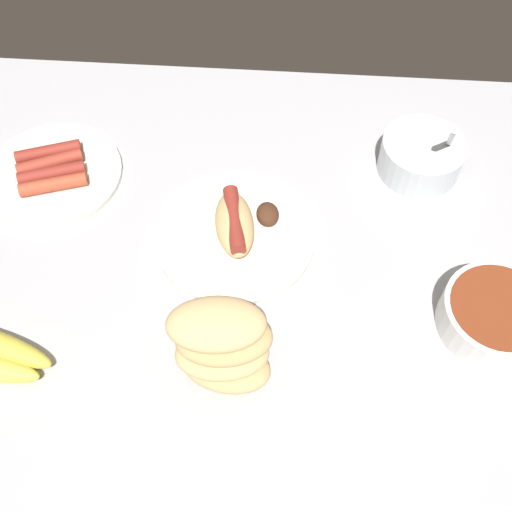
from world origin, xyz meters
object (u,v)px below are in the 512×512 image
Objects in this scene: bowl_chili at (494,315)px; plate_sausages at (53,172)px; bowl_coleslaw at (421,155)px; bread_stack at (222,346)px; plate_hotdog_assembled at (236,229)px.

bowl_chili is 73.85cm from plate_sausages.
bowl_coleslaw is 48.89cm from bread_stack.
bread_stack reaches higher than plate_hotdog_assembled.
bowl_chili is (8.00, -29.43, -0.38)cm from bowl_coleslaw.
bowl_coleslaw is at bearing 52.81° from bread_stack.
plate_sausages is (-62.06, -6.16, -2.43)cm from bowl_coleslaw.
plate_hotdog_assembled is 23.26cm from bread_stack.
bowl_coleslaw is at bearing 105.21° from bowl_chili.
plate_sausages is (-32.59, 32.66, -6.21)cm from bread_stack.
bowl_chili is 38.85cm from bread_stack.
plate_hotdog_assembled is 33.76cm from plate_sausages.
bowl_coleslaw is at bearing 5.67° from plate_sausages.
plate_hotdog_assembled is at bearing -151.43° from bowl_coleslaw.
bread_stack is at bearing -89.04° from plate_hotdog_assembled.
bowl_coleslaw is at bearing 28.57° from plate_hotdog_assembled.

